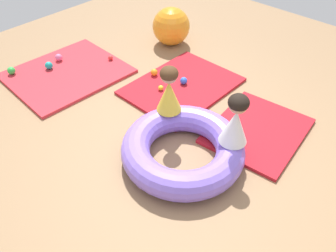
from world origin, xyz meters
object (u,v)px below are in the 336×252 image
Objects in this scene: child_in_white at (236,120)px; inflatable_cushion at (183,149)px; child_in_yellow at (169,90)px; play_ball_yellow at (161,88)px; play_ball_blue at (184,81)px; play_ball_pink at (59,57)px; play_ball_teal at (49,65)px; exercise_ball_large at (171,26)px; play_ball_red at (111,58)px; play_ball_green at (11,71)px; play_ball_orange at (154,72)px.

inflatable_cushion is at bearing -96.70° from child_in_white.
child_in_yellow reaches higher than play_ball_yellow.
child_in_yellow is 5.53× the size of play_ball_blue.
play_ball_teal reaches higher than play_ball_pink.
exercise_ball_large is at bearing -170.50° from child_in_white.
child_in_white is at bearing -88.14° from play_ball_pink.
child_in_yellow is 1.71m from play_ball_red.
play_ball_green is at bearing 165.71° from play_ball_pink.
exercise_ball_large reaches higher than play_ball_pink.
child_in_yellow is at bearing -106.98° from play_ball_red.
play_ball_yellow is 0.63× the size of play_ball_teal.
play_ball_orange is at bearing 13.33° from child_in_yellow.
play_ball_teal is at bearing 126.66° from play_ball_orange.
child_in_white reaches higher than play_ball_orange.
exercise_ball_large is (1.72, -0.67, 0.19)m from play_ball_teal.
play_ball_yellow is (0.67, 0.95, -0.07)m from inflatable_cushion.
exercise_ball_large is (1.51, -0.76, 0.19)m from play_ball_pink.
play_ball_red is (1.13, -0.67, -0.02)m from play_ball_green.
play_ball_blue is at bearing -65.31° from play_ball_pink.
play_ball_blue is (0.30, -0.12, 0.01)m from play_ball_yellow.
inflatable_cushion reaches higher than play_ball_yellow.
play_ball_pink is 0.65m from play_ball_green.
play_ball_green is at bearing 156.73° from exercise_ball_large.
play_ball_green is at bearing 148.83° from play_ball_teal.
play_ball_teal is (-0.24, 2.00, -0.44)m from child_in_yellow.
play_ball_orange is 1.39× the size of play_ball_red.
play_ball_orange is at bearing -150.32° from exercise_ball_large.
child_in_yellow is (0.23, 0.40, 0.39)m from inflatable_cushion.
child_in_yellow is 4.98× the size of play_ball_teal.
play_ball_green is at bearing 149.26° from play_ball_red.
play_ball_pink is (-0.46, 1.54, 0.02)m from play_ball_yellow.
play_ball_red is at bearing -146.59° from child_in_white.
play_ball_teal is 0.48m from play_ball_green.
play_ball_teal reaches higher than play_ball_yellow.
exercise_ball_large is (2.13, -0.92, 0.19)m from play_ball_green.
child_in_yellow is 2.06m from play_ball_teal.
exercise_ball_large is (1.48, 1.33, -0.26)m from child_in_yellow.
inflatable_cushion reaches higher than play_ball_green.
play_ball_red is (0.48, 1.58, -0.46)m from child_in_yellow.
child_in_yellow reaches higher than play_ball_blue.
play_ball_yellow is (0.37, 1.31, -0.47)m from child_in_white.
play_ball_green is 1.32m from play_ball_red.
play_ball_orange reaches higher than play_ball_yellow.
play_ball_yellow is (0.44, 0.55, -0.46)m from child_in_yellow.
play_ball_pink is (-0.09, 2.85, -0.45)m from child_in_white.
exercise_ball_large is (0.86, 0.49, 0.19)m from play_ball_orange.
play_ball_blue is at bearing -165.89° from child_in_white.
inflatable_cushion is 2.50m from play_ball_pink.
play_ball_yellow is 1.03m from play_ball_red.
play_ball_pink is (-0.03, 2.09, -0.45)m from child_in_yellow.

